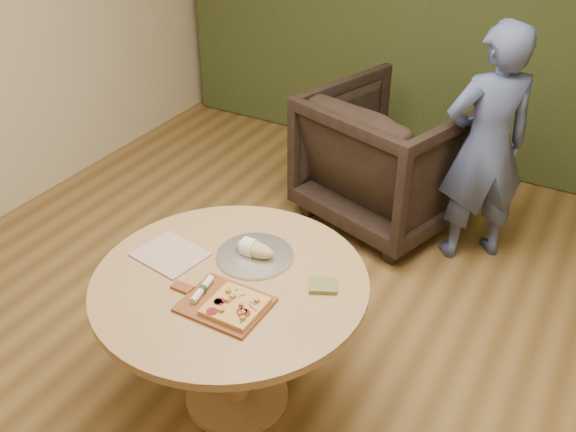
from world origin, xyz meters
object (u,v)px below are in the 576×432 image
Objects in this scene: flatbread_pizza at (235,306)px; serving_tray at (255,256)px; person_standing at (486,147)px; pizza_paddle at (223,304)px; cutlery_roll at (202,289)px; pedestal_table at (232,303)px; armchair at (392,151)px; bread_roll at (253,249)px.

flatbread_pizza is 0.62× the size of serving_tray.
person_standing is (0.51, 1.97, -0.01)m from flatbread_pizza.
serving_tray is at bearing 100.52° from pizza_paddle.
cutlery_roll is 0.13× the size of person_standing.
pizza_paddle is 2.01× the size of flatbread_pizza.
pedestal_table is 2.75× the size of pizza_paddle.
pizza_paddle is at bearing 109.50° from armchair.
pizza_paddle is at bearing 33.68° from person_standing.
serving_tray is (0.01, 0.19, 0.15)m from pedestal_table.
pedestal_table is at bearing 129.53° from flatbread_pizza.
serving_tray is (-0.06, 0.35, -0.00)m from pizza_paddle.
flatbread_pizza is at bearing 111.26° from armchair.
pedestal_table is at bearing 30.22° from person_standing.
armchair is at bearing -53.05° from person_standing.
armchair reaches higher than flatbread_pizza.
bread_roll is (0.04, 0.34, 0.01)m from cutlery_roll.
pedestal_table is 0.27m from bread_roll.
cutlery_roll is 0.34m from bread_roll.
serving_tray is 1.84× the size of bread_roll.
cutlery_roll reaches higher than pedestal_table.
pedestal_table is at bearing 114.83° from pizza_paddle.
cutlery_roll is at bearing -96.98° from bread_roll.
armchair is at bearing 92.09° from pizza_paddle.
bread_roll is at bearing 74.77° from cutlery_roll.
pizza_paddle is at bearing 173.54° from flatbread_pizza.
serving_tray is at bearing 87.11° from pedestal_table.
person_standing reaches higher than bread_roll.
armchair is at bearing 90.02° from serving_tray.
cutlery_roll is (-0.04, -0.15, 0.17)m from pedestal_table.
pedestal_table is at bearing 66.23° from cutlery_roll.
bread_roll is at bearing 180.00° from serving_tray.
armchair is 0.67× the size of person_standing.
cutlery_roll is 0.56× the size of serving_tray.
armchair is at bearing 89.73° from bread_roll.
serving_tray is at bearing 28.35° from person_standing.
pizza_paddle is 2.24× the size of cutlery_roll.
flatbread_pizza is (0.07, -0.01, 0.02)m from pizza_paddle.
flatbread_pizza is 0.39m from bread_roll.
flatbread_pizza is at bearing -50.47° from pedestal_table.
cutlery_roll is 2.11m from armchair.
pizza_paddle is 2.04m from person_standing.
bread_roll reaches higher than serving_tray.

